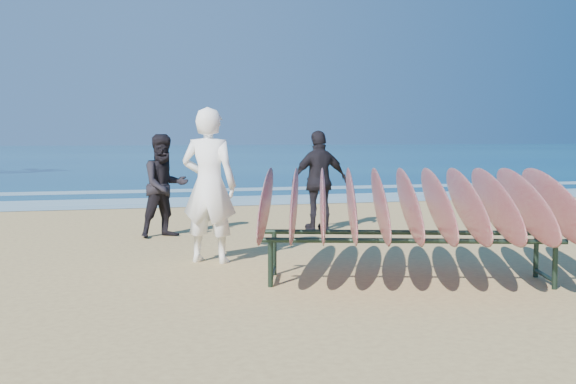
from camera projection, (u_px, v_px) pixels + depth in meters
name	position (u px, v px, depth m)	size (l,w,h in m)	color
ground	(307.00, 288.00, 7.55)	(120.00, 120.00, 0.00)	tan
ocean	(124.00, 154.00, 60.56)	(160.00, 160.00, 0.00)	navy
foam_near	(190.00, 202.00, 17.19)	(160.00, 160.00, 0.00)	white
foam_far	(175.00, 191.00, 20.56)	(160.00, 160.00, 0.00)	white
surfboard_rack	(409.00, 204.00, 7.81)	(3.77, 3.36, 1.35)	#1C2D23
person_white	(209.00, 185.00, 9.02)	(0.71, 0.46, 1.94)	white
person_dark_a	(165.00, 186.00, 11.27)	(0.78, 0.61, 1.61)	black
person_dark_b	(320.00, 181.00, 12.03)	(0.98, 0.41, 1.67)	black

